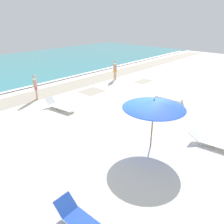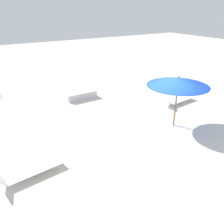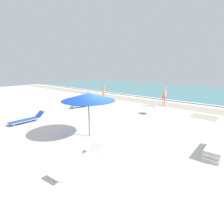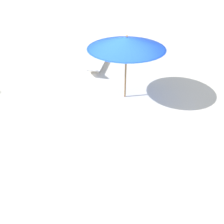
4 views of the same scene
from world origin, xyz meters
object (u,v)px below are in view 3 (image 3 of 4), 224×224
beach_umbrella (88,97)px  sun_lounger_near_water_right (149,109)px  sun_lounger_beside_umbrella (27,119)px  sun_lounger_near_water_left (80,161)px  beachgoer_wading_adult (164,95)px  sun_lounger_under_umbrella (82,105)px  beachgoer_strolling_adult (104,90)px  lounger_stack (216,149)px

beach_umbrella → sun_lounger_near_water_right: bearing=92.0°
sun_lounger_beside_umbrella → sun_lounger_near_water_right: 8.99m
sun_lounger_near_water_left → beachgoer_wading_adult: size_ratio=1.37×
sun_lounger_under_umbrella → beachgoer_strolling_adult: size_ratio=1.28×
beach_umbrella → sun_lounger_beside_umbrella: size_ratio=1.19×
sun_lounger_near_water_left → sun_lounger_near_water_right: sun_lounger_near_water_right is taller
beachgoer_strolling_adult → sun_lounger_under_umbrella: bearing=-178.3°
sun_lounger_under_umbrella → sun_lounger_near_water_left: size_ratio=0.94×
beachgoer_wading_adult → beachgoer_strolling_adult: 7.09m
sun_lounger_near_water_right → beach_umbrella: bearing=-95.5°
beach_umbrella → beachgoer_wading_adult: size_ratio=1.51×
lounger_stack → beachgoer_strolling_adult: 14.37m
sun_lounger_beside_umbrella → beachgoer_strolling_adult: size_ratio=1.28×
sun_lounger_beside_umbrella → sun_lounger_near_water_right: (4.58, 7.74, 0.00)m
sun_lounger_near_water_right → sun_lounger_beside_umbrella: bearing=-128.1°
beachgoer_wading_adult → sun_lounger_near_water_left: bearing=36.0°
sun_lounger_under_umbrella → sun_lounger_near_water_left: bearing=-31.6°
sun_lounger_beside_umbrella → sun_lounger_near_water_left: bearing=-11.5°
sun_lounger_under_umbrella → beachgoer_wading_adult: bearing=52.2°
sun_lounger_beside_umbrella → beachgoer_wading_adult: (4.54, 10.44, 0.79)m
beach_umbrella → lounger_stack: bearing=21.1°
sun_lounger_beside_umbrella → sun_lounger_under_umbrella: bearing=96.7°
lounger_stack → sun_lounger_under_umbrella: 11.24m
lounger_stack → sun_lounger_beside_umbrella: bearing=-164.2°
lounger_stack → sun_lounger_under_umbrella: sun_lounger_under_umbrella is taller
sun_lounger_near_water_right → beachgoer_wading_adult: bearing=83.1°
sun_lounger_beside_umbrella → beachgoer_strolling_adult: bearing=102.1°
sun_lounger_under_umbrella → beachgoer_wading_adult: (5.38, 5.15, 0.78)m
beach_umbrella → sun_lounger_near_water_left: 3.44m
sun_lounger_near_water_right → beachgoer_wading_adult: (-0.03, 2.70, 0.78)m
beachgoer_wading_adult → beach_umbrella: bearing=27.0°
beach_umbrella → beachgoer_strolling_adult: beach_umbrella is taller
sun_lounger_beside_umbrella → sun_lounger_near_water_left: sun_lounger_beside_umbrella is taller
lounger_stack → sun_lounger_beside_umbrella: sun_lounger_beside_umbrella is taller
lounger_stack → sun_lounger_beside_umbrella: size_ratio=0.86×
lounger_stack → sun_lounger_under_umbrella: bearing=167.6°
lounger_stack → beach_umbrella: bearing=-160.4°
sun_lounger_near_water_left → lounger_stack: bearing=44.5°
sun_lounger_near_water_left → sun_lounger_near_water_right: bearing=97.5°
beach_umbrella → beachgoer_strolling_adult: size_ratio=1.51×
sun_lounger_under_umbrella → sun_lounger_near_water_left: (7.56, -6.37, -0.02)m
beach_umbrella → beachgoer_wading_adult: beach_umbrella is taller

